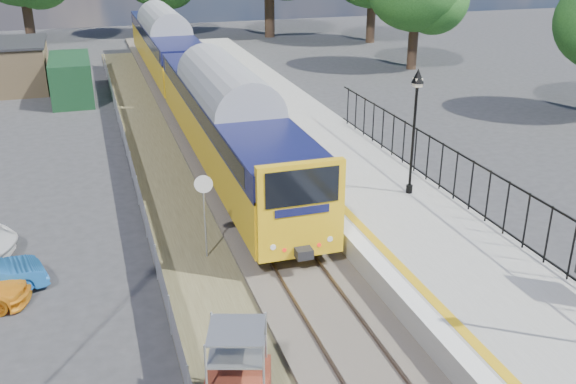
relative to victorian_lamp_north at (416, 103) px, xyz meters
name	(u,v)px	position (x,y,z in m)	size (l,w,h in m)	color
ground	(333,327)	(-5.30, -6.00, -4.30)	(120.00, 120.00, 0.00)	#2D2D30
track_bed	(234,194)	(-5.77, 3.67, -4.21)	(5.90, 80.00, 0.29)	#473F38
platform	(359,188)	(-1.10, 2.00, -3.85)	(5.00, 70.00, 0.90)	gray
platform_edge	(310,183)	(-3.16, 2.00, -3.39)	(0.90, 70.00, 0.01)	silver
victorian_lamp_north	(416,103)	(0.00, 0.00, 0.00)	(0.44, 0.44, 4.60)	black
palisade_fence	(502,204)	(1.25, -3.76, -2.46)	(0.12, 26.00, 2.00)	black
wire_fence	(133,173)	(-9.50, 6.00, -3.70)	(0.06, 52.00, 1.20)	#999EA3
train	(188,71)	(-5.30, 17.19, -1.96)	(2.82, 40.83, 3.51)	gold
brick_plinth	(238,374)	(-8.49, -8.45, -3.22)	(1.75, 1.75, 2.24)	maroon
speed_sign	(204,202)	(-7.80, -1.12, -2.32)	(0.57, 0.17, 2.90)	#999EA3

